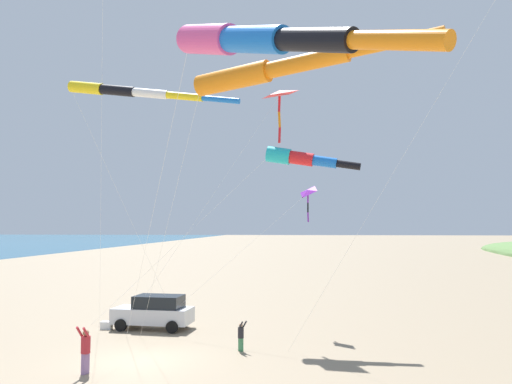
# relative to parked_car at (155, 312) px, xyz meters

# --- Properties ---
(ground_plane) EXTENTS (600.00, 600.00, 0.00)m
(ground_plane) POSITION_rel_parked_car_xyz_m (-1.43, 6.47, -0.95)
(ground_plane) COLOR gray
(parked_car) EXTENTS (4.43, 2.34, 1.85)m
(parked_car) POSITION_rel_parked_car_xyz_m (0.00, 0.00, 0.00)
(parked_car) COLOR silver
(parked_car) RESTS_ON ground_plane
(cooler_box) EXTENTS (0.62, 0.42, 0.42)m
(cooler_box) POSITION_rel_parked_car_xyz_m (2.62, 0.31, -0.74)
(cooler_box) COLOR white
(cooler_box) RESTS_ON ground_plane
(person_adult_flyer) EXTENTS (0.54, 0.63, 1.85)m
(person_adult_flyer) POSITION_rel_parked_car_xyz_m (0.07, 8.70, 0.06)
(person_adult_flyer) COLOR #8E6B9E
(person_adult_flyer) RESTS_ON ground_plane
(person_child_green_jacket) EXTENTS (0.50, 0.48, 1.39)m
(person_child_green_jacket) POSITION_rel_parked_car_xyz_m (-5.45, 4.51, -0.20)
(person_child_green_jacket) COLOR #3D7F51
(person_child_green_jacket) RESTS_ON ground_plane
(kite_delta_small_distant) EXTENTS (9.19, 2.12, 8.00)m
(kite_delta_small_distant) POSITION_rel_parked_car_xyz_m (-8.48, -1.18, 6.65)
(kite_delta_small_distant) COLOR purple
(kite_delta_small_distant) RESTS_ON ground_plane
(kite_windsock_blue_topmost) EXTENTS (12.25, 13.24, 10.77)m
(kite_windsock_blue_topmost) POSITION_rel_parked_car_xyz_m (-7.46, 12.94, 9.45)
(kite_windsock_blue_topmost) COLOR orange
(kite_windsock_blue_topmost) RESTS_ON ground_plane
(kite_windsock_checkered_midright) EXTENTS (15.27, 2.18, 10.02)m
(kite_windsock_checkered_midright) POSITION_rel_parked_car_xyz_m (-8.10, 0.96, 8.35)
(kite_windsock_checkered_midright) COLOR #1EB7C6
(kite_windsock_checkered_midright) RESTS_ON ground_plane
(kite_windsock_long_streamer_right) EXTENTS (11.45, 18.98, 10.57)m
(kite_windsock_long_streamer_right) POSITION_rel_parked_car_xyz_m (-7.39, 17.85, 8.58)
(kite_windsock_long_streamer_right) COLOR #EF4C93
(kite_windsock_long_streamer_right) RESTS_ON ground_plane
(kite_delta_long_streamer_left) EXTENTS (9.84, 2.24, 13.52)m
(kite_delta_long_streamer_left) POSITION_rel_parked_car_xyz_m (-6.95, -0.50, 12.19)
(kite_delta_long_streamer_left) COLOR red
(kite_delta_long_streamer_left) RESTS_ON ground_plane
(kite_windsock_black_fish_shape) EXTENTS (7.84, 9.29, 12.10)m
(kite_windsock_black_fish_shape) POSITION_rel_parked_car_xyz_m (-0.94, 7.39, 10.45)
(kite_windsock_black_fish_shape) COLOR yellow
(kite_windsock_black_fish_shape) RESTS_ON ground_plane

